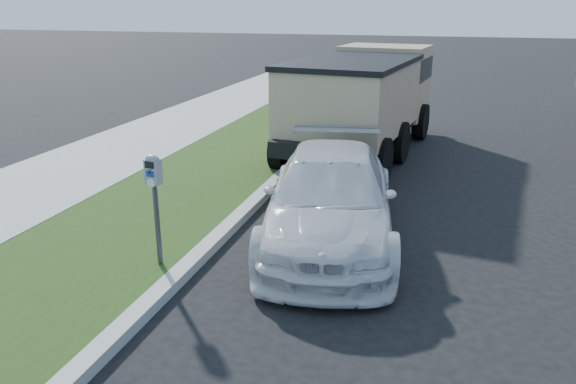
# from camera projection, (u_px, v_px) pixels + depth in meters

# --- Properties ---
(ground) EXTENTS (120.00, 120.00, 0.00)m
(ground) POSITION_uv_depth(u_px,v_px,m) (371.00, 301.00, 7.12)
(ground) COLOR black
(ground) RESTS_ON ground
(streetside) EXTENTS (6.12, 50.00, 0.15)m
(streetside) POSITION_uv_depth(u_px,v_px,m) (88.00, 203.00, 10.40)
(streetside) COLOR #999991
(streetside) RESTS_ON ground
(parking_meter) EXTENTS (0.23, 0.17, 1.56)m
(parking_meter) POSITION_uv_depth(u_px,v_px,m) (154.00, 186.00, 7.47)
(parking_meter) COLOR #3F4247
(parking_meter) RESTS_ON ground
(white_wagon) EXTENTS (2.73, 5.06, 1.39)m
(white_wagon) POSITION_uv_depth(u_px,v_px,m) (332.00, 197.00, 8.80)
(white_wagon) COLOR silver
(white_wagon) RESTS_ON ground
(dump_truck) EXTENTS (3.16, 6.55, 2.47)m
(dump_truck) POSITION_uv_depth(u_px,v_px,m) (364.00, 96.00, 13.94)
(dump_truck) COLOR black
(dump_truck) RESTS_ON ground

